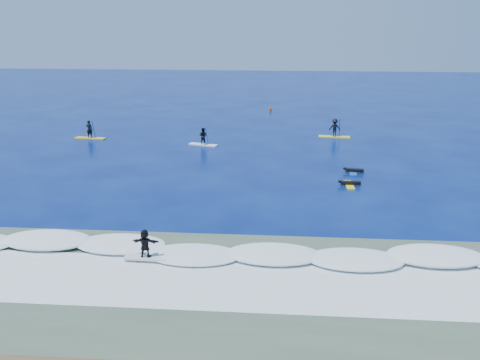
# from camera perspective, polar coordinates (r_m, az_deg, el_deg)

# --- Properties ---
(ground) EXTENTS (160.00, 160.00, 0.00)m
(ground) POSITION_cam_1_polar(r_m,az_deg,el_deg) (36.56, 2.33, -1.26)
(ground) COLOR #04104F
(ground) RESTS_ON ground
(shallow_water) EXTENTS (90.00, 13.00, 0.01)m
(shallow_water) POSITION_cam_1_polar(r_m,az_deg,el_deg) (23.74, 0.94, -12.12)
(shallow_water) COLOR #3C523F
(shallow_water) RESTS_ON ground
(breaking_wave) EXTENTS (40.00, 6.00, 0.30)m
(breaking_wave) POSITION_cam_1_polar(r_m,az_deg,el_deg) (27.29, 1.47, -7.99)
(breaking_wave) COLOR white
(breaking_wave) RESTS_ON ground
(whitewater) EXTENTS (34.00, 5.00, 0.02)m
(whitewater) POSITION_cam_1_polar(r_m,az_deg,el_deg) (24.62, 1.09, -10.99)
(whitewater) COLOR silver
(whitewater) RESTS_ON ground
(sup_paddler_left) EXTENTS (3.04, 1.04, 2.10)m
(sup_paddler_left) POSITION_cam_1_polar(r_m,az_deg,el_deg) (53.91, -15.74, 4.94)
(sup_paddler_left) COLOR gold
(sup_paddler_left) RESTS_ON ground
(sup_paddler_center) EXTENTS (2.77, 1.41, 1.89)m
(sup_paddler_center) POSITION_cam_1_polar(r_m,az_deg,el_deg) (49.39, -3.96, 4.52)
(sup_paddler_center) COLOR white
(sup_paddler_center) RESTS_ON ground
(sup_paddler_right) EXTENTS (3.09, 1.06, 2.12)m
(sup_paddler_right) POSITION_cam_1_polar(r_m,az_deg,el_deg) (53.26, 10.06, 5.37)
(sup_paddler_right) COLOR yellow
(sup_paddler_right) RESTS_ON ground
(prone_paddler_near) EXTENTS (1.59, 2.02, 0.42)m
(prone_paddler_near) POSITION_cam_1_polar(r_m,az_deg,el_deg) (38.56, 11.59, -0.39)
(prone_paddler_near) COLOR yellow
(prone_paddler_near) RESTS_ON ground
(prone_paddler_far) EXTENTS (1.57, 2.02, 0.41)m
(prone_paddler_far) POSITION_cam_1_polar(r_m,az_deg,el_deg) (41.73, 12.01, 0.94)
(prone_paddler_far) COLOR blue
(prone_paddler_far) RESTS_ON ground
(wave_surfer) EXTENTS (2.15, 0.67, 1.54)m
(wave_surfer) POSITION_cam_1_polar(r_m,az_deg,el_deg) (26.66, -10.08, -6.87)
(wave_surfer) COLOR silver
(wave_surfer) RESTS_ON breaking_wave
(marker_buoy) EXTENTS (0.28, 0.28, 0.67)m
(marker_buoy) POSITION_cam_1_polar(r_m,az_deg,el_deg) (66.52, 3.26, 7.52)
(marker_buoy) COLOR #E24214
(marker_buoy) RESTS_ON ground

